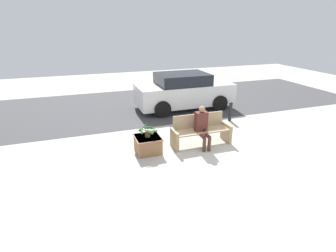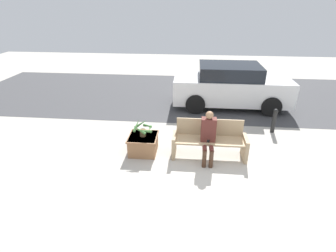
% 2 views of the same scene
% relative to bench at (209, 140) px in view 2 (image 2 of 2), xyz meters
% --- Properties ---
extents(ground_plane, '(30.00, 30.00, 0.00)m').
position_rel_bench_xyz_m(ground_plane, '(-0.10, -1.01, -0.45)').
color(ground_plane, '#ADA89E').
extents(road_surface, '(20.00, 6.00, 0.01)m').
position_rel_bench_xyz_m(road_surface, '(-0.10, 4.89, -0.45)').
color(road_surface, '#424244').
rests_on(road_surface, ground_plane).
extents(bench, '(1.89, 0.58, 0.95)m').
position_rel_bench_xyz_m(bench, '(0.00, 0.00, 0.00)').
color(bench, tan).
rests_on(bench, ground_plane).
extents(person_seated, '(0.37, 0.61, 1.30)m').
position_rel_bench_xyz_m(person_seated, '(-0.05, -0.20, 0.26)').
color(person_seated, '#51231E').
rests_on(person_seated, ground_plane).
extents(planter_box, '(0.75, 0.77, 0.49)m').
position_rel_bench_xyz_m(planter_box, '(-1.73, -0.01, -0.19)').
color(planter_box, '#936642').
rests_on(planter_box, ground_plane).
extents(potted_plant, '(0.56, 0.58, 0.41)m').
position_rel_bench_xyz_m(potted_plant, '(-1.72, -0.01, 0.25)').
color(potted_plant, brown).
rests_on(potted_plant, planter_box).
extents(parked_car, '(4.25, 1.98, 1.59)m').
position_rel_bench_xyz_m(parked_car, '(0.94, 3.71, 0.34)').
color(parked_car, silver).
rests_on(parked_car, ground_plane).
extents(bollard_post, '(0.14, 0.14, 0.77)m').
position_rel_bench_xyz_m(bollard_post, '(2.04, 1.54, -0.05)').
color(bollard_post, black).
rests_on(bollard_post, ground_plane).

